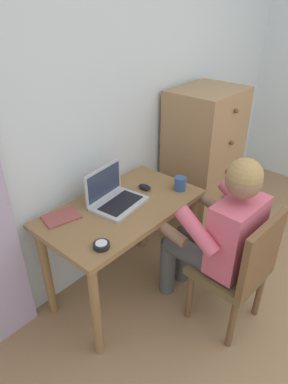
# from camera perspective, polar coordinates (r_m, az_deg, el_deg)

# --- Properties ---
(wall_back) EXTENTS (4.80, 0.05, 2.50)m
(wall_back) POSITION_cam_1_polar(r_m,az_deg,el_deg) (2.47, -3.06, 14.95)
(wall_back) COLOR silver
(wall_back) RESTS_ON ground_plane
(desk) EXTENTS (1.06, 0.59, 0.74)m
(desk) POSITION_cam_1_polar(r_m,az_deg,el_deg) (2.23, -3.64, -5.08)
(desk) COLOR olive
(desk) RESTS_ON ground_plane
(dresser) EXTENTS (0.60, 0.50, 1.28)m
(dresser) POSITION_cam_1_polar(r_m,az_deg,el_deg) (2.99, 9.83, 4.86)
(dresser) COLOR #9E754C
(dresser) RESTS_ON ground_plane
(chair) EXTENTS (0.44, 0.42, 0.86)m
(chair) POSITION_cam_1_polar(r_m,az_deg,el_deg) (2.17, 16.00, -12.21)
(chair) COLOR brown
(chair) RESTS_ON ground_plane
(person_seated) EXTENTS (0.54, 0.60, 1.18)m
(person_seated) POSITION_cam_1_polar(r_m,az_deg,el_deg) (2.12, 12.44, -6.47)
(person_seated) COLOR #4C4C4C
(person_seated) RESTS_ON ground_plane
(laptop) EXTENTS (0.37, 0.29, 0.24)m
(laptop) POSITION_cam_1_polar(r_m,az_deg,el_deg) (2.17, -5.09, -0.72)
(laptop) COLOR #B7BABF
(laptop) RESTS_ON desk
(computer_mouse) EXTENTS (0.06, 0.10, 0.03)m
(computer_mouse) POSITION_cam_1_polar(r_m,az_deg,el_deg) (2.34, 0.12, 0.85)
(computer_mouse) COLOR black
(computer_mouse) RESTS_ON desk
(desk_clock) EXTENTS (0.09, 0.09, 0.03)m
(desk_clock) POSITION_cam_1_polar(r_m,az_deg,el_deg) (1.83, -7.24, -8.95)
(desk_clock) COLOR black
(desk_clock) RESTS_ON desk
(notebook_pad) EXTENTS (0.24, 0.20, 0.01)m
(notebook_pad) POSITION_cam_1_polar(r_m,az_deg,el_deg) (2.10, -13.87, -4.15)
(notebook_pad) COLOR #994742
(notebook_pad) RESTS_ON desk
(coffee_mug) EXTENTS (0.12, 0.08, 0.09)m
(coffee_mug) POSITION_cam_1_polar(r_m,az_deg,el_deg) (2.33, 6.17, 1.45)
(coffee_mug) COLOR #33518C
(coffee_mug) RESTS_ON desk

